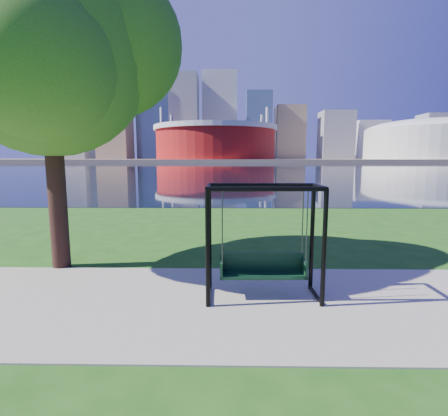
{
  "coord_description": "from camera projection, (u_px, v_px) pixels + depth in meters",
  "views": [
    {
      "loc": [
        -0.03,
        -6.67,
        2.68
      ],
      "look_at": [
        -0.14,
        0.0,
        1.73
      ],
      "focal_mm": 28.0,
      "sensor_mm": 36.0,
      "label": 1
    }
  ],
  "objects": [
    {
      "name": "ground",
      "position": [
        231.0,
        293.0,
        6.98
      ],
      "size": [
        900.0,
        900.0,
        0.0
      ],
      "primitive_type": "plane",
      "color": "#1E5114",
      "rests_on": "ground"
    },
    {
      "name": "path",
      "position": [
        231.0,
        303.0,
        6.48
      ],
      "size": [
        120.0,
        4.0,
        0.03
      ],
      "primitive_type": "cube",
      "color": "#9E937F",
      "rests_on": "ground"
    },
    {
      "name": "river",
      "position": [
        230.0,
        167.0,
        107.94
      ],
      "size": [
        900.0,
        180.0,
        0.02
      ],
      "primitive_type": "cube",
      "color": "black",
      "rests_on": "ground"
    },
    {
      "name": "far_bank",
      "position": [
        230.0,
        160.0,
        309.71
      ],
      "size": [
        900.0,
        228.0,
        2.0
      ],
      "primitive_type": "cube",
      "color": "#937F60",
      "rests_on": "ground"
    },
    {
      "name": "stadium",
      "position": [
        216.0,
        141.0,
        237.74
      ],
      "size": [
        83.0,
        83.0,
        32.0
      ],
      "color": "maroon",
      "rests_on": "far_bank"
    },
    {
      "name": "arena",
      "position": [
        431.0,
        138.0,
        234.98
      ],
      "size": [
        84.0,
        84.0,
        26.56
      ],
      "color": "beige",
      "rests_on": "far_bank"
    },
    {
      "name": "skyline",
      "position": [
        226.0,
        121.0,
        318.1
      ],
      "size": [
        392.0,
        66.0,
        96.5
      ],
      "color": "gray",
      "rests_on": "far_bank"
    },
    {
      "name": "swing",
      "position": [
        263.0,
        244.0,
        6.61
      ],
      "size": [
        2.17,
        0.98,
        2.2
      ],
      "rotation": [
        0.0,
        0.0,
        0.02
      ],
      "color": "black",
      "rests_on": "ground"
    },
    {
      "name": "park_tree",
      "position": [
        46.0,
        48.0,
        8.0
      ],
      "size": [
        6.01,
        5.43,
        7.46
      ],
      "color": "black",
      "rests_on": "ground"
    }
  ]
}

